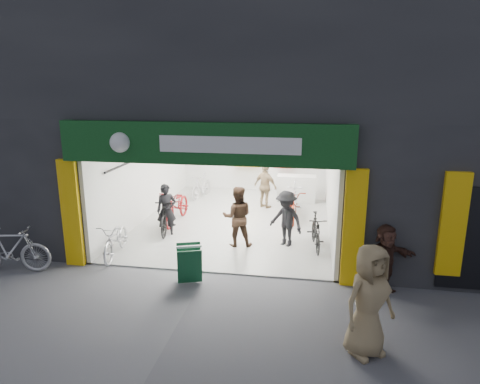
% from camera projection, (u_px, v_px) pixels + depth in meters
% --- Properties ---
extents(ground, '(60.00, 60.00, 0.00)m').
position_uv_depth(ground, '(207.00, 273.00, 9.96)').
color(ground, '#56565B').
rests_on(ground, ground).
extents(building, '(17.00, 10.27, 8.00)m').
position_uv_depth(building, '(270.00, 82.00, 13.51)').
color(building, '#232326').
rests_on(building, ground).
extents(bike_left_front, '(0.86, 1.84, 0.93)m').
position_uv_depth(bike_left_front, '(116.00, 239.00, 10.83)').
color(bike_left_front, silver).
rests_on(bike_left_front, ground).
extents(bike_left_midfront, '(0.75, 1.87, 1.09)m').
position_uv_depth(bike_left_midfront, '(168.00, 215.00, 12.55)').
color(bike_left_midfront, black).
rests_on(bike_left_midfront, ground).
extents(bike_left_midback, '(0.74, 2.07, 1.08)m').
position_uv_depth(bike_left_midback, '(177.00, 206.00, 13.43)').
color(bike_left_midback, maroon).
rests_on(bike_left_midback, ground).
extents(bike_left_back, '(0.75, 1.64, 0.95)m').
position_uv_depth(bike_left_back, '(201.00, 186.00, 16.30)').
color(bike_left_back, silver).
rests_on(bike_left_back, ground).
extents(bike_right_front, '(0.63, 1.63, 0.95)m').
position_uv_depth(bike_right_front, '(316.00, 232.00, 11.32)').
color(bike_right_front, black).
rests_on(bike_right_front, ground).
extents(bike_right_mid, '(0.81, 2.05, 1.05)m').
position_uv_depth(bike_right_mid, '(294.00, 204.00, 13.69)').
color(bike_right_mid, maroon).
rests_on(bike_right_mid, ground).
extents(bike_right_back, '(0.62, 1.82, 1.08)m').
position_uv_depth(bike_right_back, '(295.00, 198.00, 14.35)').
color(bike_right_back, silver).
rests_on(bike_right_back, ground).
extents(parked_bike, '(1.93, 0.86, 1.12)m').
position_uv_depth(parked_bike, '(10.00, 250.00, 9.88)').
color(parked_bike, '#A9A9AE').
rests_on(parked_bike, ground).
extents(customer_a, '(0.66, 0.55, 1.53)m').
position_uv_depth(customer_a, '(167.00, 210.00, 12.19)').
color(customer_a, black).
rests_on(customer_a, ground).
extents(customer_b, '(0.91, 0.77, 1.67)m').
position_uv_depth(customer_b, '(237.00, 217.00, 11.39)').
color(customer_b, '#3D281B').
rests_on(customer_b, ground).
extents(customer_c, '(1.16, 1.03, 1.55)m').
position_uv_depth(customer_c, '(286.00, 219.00, 11.37)').
color(customer_c, black).
rests_on(customer_c, ground).
extents(customer_d, '(1.00, 0.83, 1.60)m').
position_uv_depth(customer_d, '(265.00, 186.00, 14.85)').
color(customer_d, '#937955').
rests_on(customer_d, ground).
extents(pedestrian_near, '(1.10, 1.02, 1.88)m').
position_uv_depth(pedestrian_near, '(369.00, 301.00, 6.79)').
color(pedestrian_near, '#897450').
rests_on(pedestrian_near, ground).
extents(pedestrian_far, '(1.40, 1.17, 1.51)m').
position_uv_depth(pedestrian_far, '(385.00, 259.00, 8.86)').
color(pedestrian_far, '#351F18').
rests_on(pedestrian_far, ground).
extents(sandwich_board, '(0.68, 0.69, 0.83)m').
position_uv_depth(sandwich_board, '(189.00, 263.00, 9.41)').
color(sandwich_board, '#114426').
rests_on(sandwich_board, ground).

